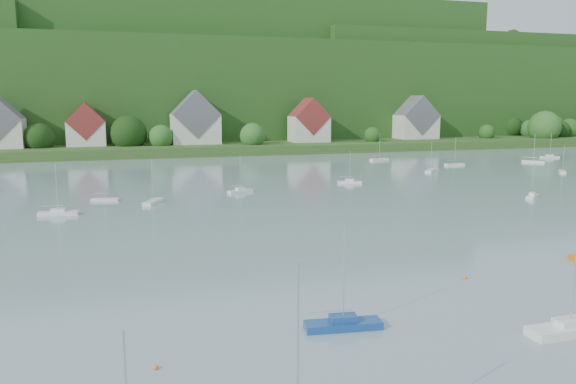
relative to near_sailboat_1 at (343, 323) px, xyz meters
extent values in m
cube|color=#2E4C1C|center=(3.61, 165.60, 1.06)|extent=(600.00, 60.00, 3.00)
cube|color=#1B4315|center=(3.61, 240.60, 19.56)|extent=(620.00, 160.00, 40.00)
cube|color=#1B4315|center=(13.61, 235.60, 27.56)|extent=(240.00, 130.00, 60.00)
cube|color=#1B4315|center=(163.61, 220.60, 21.56)|extent=(200.00, 110.00, 48.00)
sphere|color=#275720|center=(145.10, 145.82, 6.75)|extent=(12.88, 12.88, 12.88)
sphere|color=black|center=(142.95, 163.54, 5.96)|extent=(10.46, 10.46, 10.46)
sphere|color=#1A4916|center=(122.03, 150.50, 4.66)|extent=(6.45, 6.45, 6.45)
sphere|color=black|center=(155.61, 159.60, 6.03)|extent=(10.68, 10.68, 10.68)
sphere|color=#275720|center=(-3.19, 149.48, 5.22)|extent=(8.19, 8.19, 8.19)
sphere|color=#275720|center=(157.57, 155.95, 5.98)|extent=(10.50, 10.50, 10.50)
sphere|color=black|center=(156.37, 149.87, 5.18)|extent=(8.05, 8.05, 8.05)
sphere|color=#275720|center=(-48.36, 151.67, 4.67)|extent=(6.49, 6.49, 6.49)
sphere|color=#275720|center=(50.46, 157.68, 6.52)|extent=(12.16, 12.16, 12.16)
sphere|color=#275720|center=(26.59, 145.53, 5.40)|extent=(8.73, 8.73, 8.73)
sphere|color=black|center=(-40.27, 151.46, 5.59)|extent=(9.32, 9.32, 9.32)
sphere|color=#1A4916|center=(162.64, 151.71, 5.44)|extent=(8.84, 8.84, 8.84)
sphere|color=#1A4916|center=(71.44, 147.29, 4.59)|extent=(6.24, 6.24, 6.24)
sphere|color=black|center=(93.03, 160.14, 5.22)|extent=(8.16, 8.16, 8.16)
sphere|color=#275720|center=(148.37, 157.92, 5.19)|extent=(8.09, 8.09, 8.09)
sphere|color=black|center=(-13.40, 151.96, 6.44)|extent=(11.92, 11.92, 11.92)
sphere|color=#1A4916|center=(43.10, 220.63, 59.81)|extent=(12.83, 12.83, 12.83)
sphere|color=#1A4916|center=(4.71, 245.25, 59.79)|extent=(12.73, 12.73, 12.73)
sphere|color=#1A4916|center=(87.00, 210.13, 59.58)|extent=(11.50, 11.50, 11.50)
sphere|color=#1A4916|center=(64.32, 240.49, 60.13)|extent=(14.65, 14.65, 14.65)
sphere|color=#1A4916|center=(123.05, 204.18, 59.27)|extent=(9.76, 9.76, 9.76)
sphere|color=#275720|center=(-43.54, 239.89, 58.80)|extent=(7.07, 7.07, 7.07)
sphere|color=#275720|center=(-19.22, 232.70, 59.71)|extent=(12.24, 12.24, 12.24)
sphere|color=#275720|center=(118.11, 208.58, 59.14)|extent=(9.00, 9.00, 9.00)
sphere|color=#1A4916|center=(104.63, 223.57, 58.97)|extent=(8.03, 8.03, 8.03)
sphere|color=#275720|center=(180.25, 223.90, 47.23)|extent=(9.52, 9.52, 9.52)
sphere|color=#275720|center=(104.08, 223.96, 48.18)|extent=(14.97, 14.97, 14.97)
sphere|color=black|center=(165.52, 194.46, 46.88)|extent=(7.52, 7.52, 7.52)
sphere|color=#1A4916|center=(82.27, 221.42, 47.28)|extent=(9.78, 9.78, 9.78)
sphere|color=#1A4916|center=(123.29, 220.31, 47.67)|extent=(12.02, 12.02, 12.02)
sphere|color=black|center=(141.50, 201.62, 47.59)|extent=(11.57, 11.57, 11.57)
sphere|color=#1A4916|center=(126.03, 188.33, 47.78)|extent=(12.65, 12.65, 12.65)
sphere|color=#275720|center=(146.24, 193.97, 47.01)|extent=(8.28, 8.28, 8.28)
sphere|color=black|center=(171.50, 229.91, 46.87)|extent=(7.47, 7.47, 7.47)
sphere|color=#275720|center=(102.74, 212.82, 47.22)|extent=(9.48, 9.48, 9.48)
sphere|color=black|center=(193.04, 236.82, 41.04)|extent=(8.43, 8.43, 8.43)
sphere|color=#1A4916|center=(-36.37, 227.74, 41.67)|extent=(12.01, 12.01, 12.01)
sphere|color=black|center=(185.67, 210.28, 41.93)|extent=(13.54, 13.54, 13.54)
sphere|color=black|center=(122.27, 217.95, 42.20)|extent=(15.08, 15.08, 15.08)
sphere|color=#275720|center=(112.01, 233.62, 42.36)|extent=(15.99, 15.99, 15.99)
sphere|color=black|center=(-0.10, 237.81, 42.31)|extent=(15.72, 15.72, 15.72)
sphere|color=#275720|center=(222.01, 267.09, 42.04)|extent=(14.17, 14.17, 14.17)
sphere|color=#1A4916|center=(14.49, 233.52, 41.41)|extent=(10.54, 10.54, 10.54)
cube|color=beige|center=(-51.39, 152.60, 7.06)|extent=(14.00, 10.00, 9.00)
cube|color=beige|center=(-26.39, 154.60, 6.56)|extent=(12.00, 9.00, 8.00)
cube|color=maroon|center=(-26.39, 154.60, 10.56)|extent=(12.00, 9.36, 12.00)
cube|color=beige|center=(8.61, 153.60, 7.56)|extent=(16.00, 11.00, 10.00)
cube|color=#56565D|center=(8.61, 153.60, 12.56)|extent=(16.00, 11.44, 16.00)
cube|color=beige|center=(48.61, 151.60, 7.06)|extent=(13.00, 10.00, 9.00)
cube|color=maroon|center=(48.61, 151.60, 11.56)|extent=(13.00, 10.40, 13.00)
cube|color=beige|center=(93.61, 155.60, 7.06)|extent=(15.00, 10.00, 9.00)
cube|color=#56565D|center=(93.61, 155.60, 11.56)|extent=(15.00, 10.40, 15.00)
cube|color=navy|center=(0.00, 0.00, -0.14)|extent=(6.14, 2.36, 0.60)
cube|color=navy|center=(0.00, 0.00, 0.41)|extent=(2.22, 1.41, 0.50)
cylinder|color=silver|center=(0.00, 0.00, 3.90)|extent=(0.10, 0.10, 7.48)
cylinder|color=silver|center=(-0.89, 0.10, 1.06)|extent=(3.28, 0.46, 0.08)
cylinder|color=silver|center=(-8.91, -16.44, 5.33)|extent=(0.10, 0.10, 9.95)
cube|color=white|center=(16.05, -5.82, -0.09)|extent=(6.88, 1.94, 0.69)
cube|color=white|center=(16.05, -5.82, 0.50)|extent=(2.41, 1.35, 0.50)
cylinder|color=silver|center=(16.05, -5.82, 4.55)|extent=(0.10, 0.10, 8.60)
cylinder|color=silver|center=(15.01, -5.82, 1.15)|extent=(3.78, 0.09, 0.08)
sphere|color=orange|center=(31.97, 10.84, -0.44)|extent=(0.43, 0.43, 0.43)
sphere|color=orange|center=(16.18, 7.96, -0.44)|extent=(0.42, 0.42, 0.42)
sphere|color=orange|center=(-14.29, -2.61, -0.44)|extent=(0.39, 0.39, 0.39)
cube|color=white|center=(110.85, 103.47, -0.15)|extent=(5.88, 2.43, 0.57)
cube|color=white|center=(110.85, 103.47, 0.39)|extent=(2.14, 1.40, 0.50)
cylinder|color=silver|center=(110.85, 103.47, 3.70)|extent=(0.10, 0.10, 7.14)
cylinder|color=silver|center=(110.00, 103.60, 1.04)|extent=(3.12, 0.55, 0.08)
cube|color=white|center=(57.08, 111.69, -0.13)|extent=(6.37, 3.24, 0.61)
cylinder|color=silver|center=(57.08, 111.69, 4.01)|extent=(0.10, 0.10, 7.67)
cylinder|color=silver|center=(56.19, 111.45, 1.08)|extent=(3.28, 0.95, 0.08)
cube|color=white|center=(55.51, 45.25, -0.20)|extent=(4.49, 3.94, 0.47)
cube|color=white|center=(55.51, 45.25, 0.28)|extent=(1.86, 1.74, 0.50)
cylinder|color=silver|center=(55.51, 45.25, 2.96)|extent=(0.10, 0.10, 5.86)
cylinder|color=silver|center=(54.96, 44.81, 0.93)|extent=(2.07, 1.66, 0.08)
cube|color=white|center=(-19.01, 63.97, -0.20)|extent=(4.81, 2.18, 0.46)
cylinder|color=silver|center=(-19.01, 63.97, 2.93)|extent=(0.10, 0.10, 5.81)
cylinder|color=silver|center=(-19.69, 64.10, 0.93)|extent=(2.52, 0.57, 0.08)
cube|color=white|center=(-10.98, 59.14, -0.16)|extent=(3.88, 5.70, 0.56)
cylinder|color=silver|center=(-10.98, 59.14, 3.61)|extent=(0.10, 0.10, 6.98)
cylinder|color=silver|center=(-11.35, 58.39, 1.02)|extent=(1.44, 2.79, 0.08)
cube|color=white|center=(5.77, 66.21, -0.18)|extent=(5.30, 3.17, 0.51)
cube|color=white|center=(5.77, 66.21, 0.33)|extent=(2.03, 1.58, 0.50)
cylinder|color=silver|center=(5.77, 66.21, 3.28)|extent=(0.10, 0.10, 6.41)
cylinder|color=silver|center=(5.06, 65.94, 0.98)|extent=(2.66, 1.08, 0.08)
cube|color=white|center=(-25.57, 52.93, -0.14)|extent=(5.98, 2.16, 0.59)
cube|color=white|center=(-25.57, 52.93, 0.40)|extent=(2.14, 1.33, 0.50)
cylinder|color=silver|center=(-25.57, 52.93, 3.81)|extent=(0.10, 0.10, 7.32)
cylinder|color=silver|center=(-26.44, 53.01, 1.05)|extent=(3.21, 0.37, 0.08)
cube|color=white|center=(71.06, 94.05, -0.15)|extent=(5.81, 2.06, 0.57)
cylinder|color=silver|center=(71.06, 94.05, 3.69)|extent=(0.10, 0.10, 7.12)
cylinder|color=silver|center=(70.21, 93.97, 1.03)|extent=(3.13, 0.34, 0.08)
cube|color=white|center=(96.61, 93.80, -0.14)|extent=(5.42, 5.48, 0.60)
cylinder|color=silver|center=(96.61, 93.80, 3.93)|extent=(0.10, 0.10, 7.52)
cylinder|color=silver|center=(95.97, 94.45, 1.07)|extent=(2.37, 2.42, 0.08)
cube|color=white|center=(30.51, 71.15, -0.18)|extent=(5.37, 3.09, 0.52)
cube|color=white|center=(30.51, 71.15, 0.33)|extent=(2.05, 1.56, 0.50)
cylinder|color=silver|center=(30.51, 71.15, 3.32)|extent=(0.10, 0.10, 6.48)
cylinder|color=silver|center=(29.78, 71.40, 0.98)|extent=(2.72, 1.02, 0.08)
cube|color=white|center=(88.02, 73.39, -0.19)|extent=(4.22, 4.77, 0.50)
cylinder|color=silver|center=(88.02, 73.39, 3.19)|extent=(0.10, 0.10, 6.25)
cylinder|color=silver|center=(87.55, 72.81, 0.96)|extent=(1.78, 2.19, 0.08)
cube|color=white|center=(57.56, 83.74, -0.16)|extent=(4.93, 5.03, 0.55)
cylinder|color=silver|center=(57.56, 83.74, 3.55)|extent=(0.10, 0.10, 6.88)
cylinder|color=silver|center=(56.99, 83.15, 1.01)|extent=(2.16, 2.23, 0.08)
camera|label=1|loc=(-15.78, -37.94, 16.94)|focal=34.85mm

